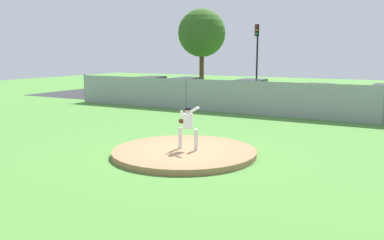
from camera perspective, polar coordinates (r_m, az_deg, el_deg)
The scene contains 12 objects.
ground_plane at distance 19.52m, azimuth 7.70°, elevation -1.07°, with size 80.00×80.00×0.00m, color #4C8438.
asphalt_strip at distance 27.53m, azimuth 14.09°, elevation 1.79°, with size 44.00×7.00×0.01m, color #2B2B2D.
pitchers_mound at distance 14.18m, azimuth -1.09°, elevation -4.55°, with size 5.01×5.01×0.20m, color #99704C.
pitcher_youth at distance 14.00m, azimuth -0.60°, elevation -0.49°, with size 0.83×0.32×1.54m.
baseball at distance 13.15m, azimuth -1.91°, elevation -5.06°, with size 0.07×0.07×0.07m, color white.
chainlink_fence at distance 23.12m, azimuth 11.33°, elevation 2.89°, with size 28.07×0.07×2.03m.
parked_car_champagne at distance 32.16m, azimuth -5.89°, elevation 4.52°, with size 2.03×4.81×1.68m.
parked_car_white at distance 26.74m, azimuth 17.11°, elevation 3.07°, with size 1.91×4.43×1.58m.
parked_car_slate at distance 28.13m, azimuth 8.20°, elevation 3.82°, with size 1.98×4.41×1.73m.
parked_car_silver at distance 30.20m, azimuth -0.69°, elevation 4.27°, with size 2.02×4.48×1.72m.
traffic_light_near at distance 32.79m, azimuth 9.09°, elevation 9.85°, with size 0.28×0.46×5.70m.
tree_broad_right at distance 40.79m, azimuth 1.38°, elevation 12.07°, with size 4.67×4.67×7.77m.
Camera 1 is at (6.85, -11.94, 3.52)m, focal length 38.03 mm.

